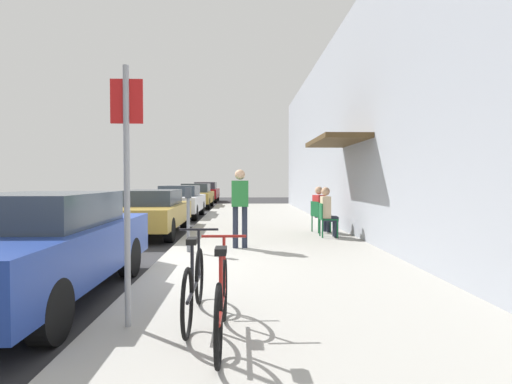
{
  "coord_description": "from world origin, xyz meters",
  "views": [
    {
      "loc": [
        1.54,
        -7.1,
        1.58
      ],
      "look_at": [
        1.98,
        5.2,
        1.23
      ],
      "focal_mm": 28.03,
      "sensor_mm": 36.0,
      "label": 1
    }
  ],
  "objects_px": {
    "seated_patron_1": "(321,208)",
    "parking_meter": "(188,215)",
    "parked_car_1": "(150,211)",
    "seated_patron_0": "(328,210)",
    "parked_car_2": "(180,201)",
    "bicycle_0": "(222,301)",
    "parked_car_3": "(196,195)",
    "parked_car_4": "(206,192)",
    "parked_car_0": "(39,245)",
    "cafe_chair_0": "(325,217)",
    "bicycle_1": "(194,285)",
    "pedestrian_standing": "(240,202)",
    "cafe_chair_1": "(319,214)",
    "street_sign": "(127,175)"
  },
  "relations": [
    {
      "from": "street_sign",
      "to": "parked_car_3",
      "type": "bearing_deg",
      "value": 94.47
    },
    {
      "from": "street_sign",
      "to": "bicycle_1",
      "type": "height_order",
      "value": "street_sign"
    },
    {
      "from": "parking_meter",
      "to": "cafe_chair_0",
      "type": "xyz_separation_m",
      "value": [
        3.26,
        2.05,
        -0.26
      ]
    },
    {
      "from": "bicycle_0",
      "to": "parking_meter",
      "type": "bearing_deg",
      "value": 101.3
    },
    {
      "from": "cafe_chair_0",
      "to": "seated_patron_0",
      "type": "bearing_deg",
      "value": -0.97
    },
    {
      "from": "bicycle_1",
      "to": "cafe_chair_0",
      "type": "bearing_deg",
      "value": 66.1
    },
    {
      "from": "parked_car_2",
      "to": "bicycle_0",
      "type": "distance_m",
      "value": 13.71
    },
    {
      "from": "parked_car_3",
      "to": "bicycle_0",
      "type": "distance_m",
      "value": 19.74
    },
    {
      "from": "parked_car_2",
      "to": "pedestrian_standing",
      "type": "bearing_deg",
      "value": -72.95
    },
    {
      "from": "parked_car_1",
      "to": "seated_patron_0",
      "type": "distance_m",
      "value": 5.07
    },
    {
      "from": "parking_meter",
      "to": "cafe_chair_0",
      "type": "bearing_deg",
      "value": 32.22
    },
    {
      "from": "parked_car_4",
      "to": "bicycle_1",
      "type": "bearing_deg",
      "value": -85.15
    },
    {
      "from": "bicycle_0",
      "to": "cafe_chair_1",
      "type": "height_order",
      "value": "bicycle_0"
    },
    {
      "from": "parked_car_2",
      "to": "parking_meter",
      "type": "distance_m",
      "value": 9.07
    },
    {
      "from": "parked_car_0",
      "to": "cafe_chair_0",
      "type": "relative_size",
      "value": 5.06
    },
    {
      "from": "parked_car_0",
      "to": "seated_patron_1",
      "type": "xyz_separation_m",
      "value": [
        4.87,
        5.9,
        0.08
      ]
    },
    {
      "from": "street_sign",
      "to": "bicycle_1",
      "type": "bearing_deg",
      "value": 16.59
    },
    {
      "from": "parking_meter",
      "to": "pedestrian_standing",
      "type": "bearing_deg",
      "value": 22.72
    },
    {
      "from": "parked_car_0",
      "to": "parked_car_4",
      "type": "height_order",
      "value": "parked_car_4"
    },
    {
      "from": "seated_patron_0",
      "to": "cafe_chair_1",
      "type": "bearing_deg",
      "value": 93.48
    },
    {
      "from": "parked_car_3",
      "to": "parking_meter",
      "type": "distance_m",
      "value": 15.11
    },
    {
      "from": "parked_car_4",
      "to": "seated_patron_1",
      "type": "bearing_deg",
      "value": -75.02
    },
    {
      "from": "seated_patron_1",
      "to": "parked_car_3",
      "type": "bearing_deg",
      "value": 112.02
    },
    {
      "from": "parked_car_3",
      "to": "cafe_chair_1",
      "type": "bearing_deg",
      "value": -68.25
    },
    {
      "from": "parked_car_4",
      "to": "parked_car_0",
      "type": "bearing_deg",
      "value": -90.0
    },
    {
      "from": "bicycle_0",
      "to": "parked_car_2",
      "type": "bearing_deg",
      "value": 100.34
    },
    {
      "from": "parked_car_1",
      "to": "parked_car_3",
      "type": "bearing_deg",
      "value": 90.0
    },
    {
      "from": "parked_car_0",
      "to": "parked_car_4",
      "type": "xyz_separation_m",
      "value": [
        -0.0,
        24.1,
        0.01
      ]
    },
    {
      "from": "street_sign",
      "to": "cafe_chair_1",
      "type": "bearing_deg",
      "value": 65.11
    },
    {
      "from": "bicycle_0",
      "to": "pedestrian_standing",
      "type": "distance_m",
      "value": 5.03
    },
    {
      "from": "cafe_chair_0",
      "to": "parked_car_3",
      "type": "bearing_deg",
      "value": 110.32
    },
    {
      "from": "parked_car_1",
      "to": "parked_car_4",
      "type": "relative_size",
      "value": 1.0
    },
    {
      "from": "seated_patron_1",
      "to": "parking_meter",
      "type": "bearing_deg",
      "value": -137.95
    },
    {
      "from": "parked_car_4",
      "to": "bicycle_0",
      "type": "xyz_separation_m",
      "value": [
        2.46,
        -25.75,
        -0.27
      ]
    },
    {
      "from": "parked_car_4",
      "to": "seated_patron_1",
      "type": "height_order",
      "value": "parked_car_4"
    },
    {
      "from": "parked_car_2",
      "to": "cafe_chair_0",
      "type": "relative_size",
      "value": 5.06
    },
    {
      "from": "parked_car_2",
      "to": "seated_patron_1",
      "type": "relative_size",
      "value": 3.41
    },
    {
      "from": "parked_car_4",
      "to": "pedestrian_standing",
      "type": "bearing_deg",
      "value": -82.85
    },
    {
      "from": "parked_car_0",
      "to": "parked_car_3",
      "type": "bearing_deg",
      "value": 90.0
    },
    {
      "from": "parked_car_2",
      "to": "seated_patron_0",
      "type": "xyz_separation_m",
      "value": [
        4.87,
        -6.88,
        0.1
      ]
    },
    {
      "from": "parked_car_2",
      "to": "seated_patron_1",
      "type": "bearing_deg",
      "value": -50.65
    },
    {
      "from": "seated_patron_1",
      "to": "parked_car_0",
      "type": "bearing_deg",
      "value": -129.53
    },
    {
      "from": "parked_car_4",
      "to": "parked_car_2",
      "type": "bearing_deg",
      "value": -90.0
    },
    {
      "from": "parked_car_1",
      "to": "bicycle_0",
      "type": "xyz_separation_m",
      "value": [
        2.46,
        -8.01,
        -0.21
      ]
    },
    {
      "from": "parked_car_1",
      "to": "bicycle_0",
      "type": "relative_size",
      "value": 2.57
    },
    {
      "from": "pedestrian_standing",
      "to": "parked_car_4",
      "type": "bearing_deg",
      "value": 97.15
    },
    {
      "from": "parked_car_4",
      "to": "cafe_chair_0",
      "type": "relative_size",
      "value": 5.06
    },
    {
      "from": "parked_car_2",
      "to": "parked_car_1",
      "type": "bearing_deg",
      "value": -90.0
    },
    {
      "from": "parked_car_2",
      "to": "parked_car_4",
      "type": "relative_size",
      "value": 1.0
    },
    {
      "from": "parked_car_3",
      "to": "seated_patron_1",
      "type": "bearing_deg",
      "value": -67.98
    }
  ]
}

